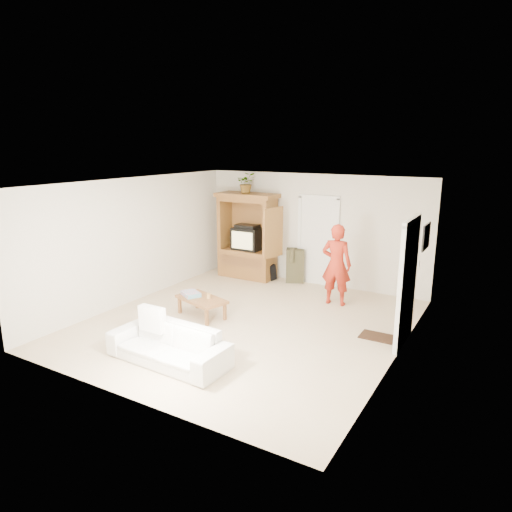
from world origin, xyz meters
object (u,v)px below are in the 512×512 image
Objects in this scene: armoire at (248,241)px; man at (336,265)px; sofa at (168,345)px; coffee_table at (202,300)px.

man is (2.61, -0.81, -0.06)m from armoire.
armoire is 1.08× the size of sofa.
armoire is 4.82m from sofa.
man reaches higher than sofa.
man is at bearing -17.29° from armoire.
coffee_table is (0.64, -2.80, -0.58)m from armoire.
armoire reaches higher than sofa.
armoire is at bearing 108.63° from sofa.
armoire is at bearing -22.75° from man.
coffee_table is at bearing -77.09° from armoire.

